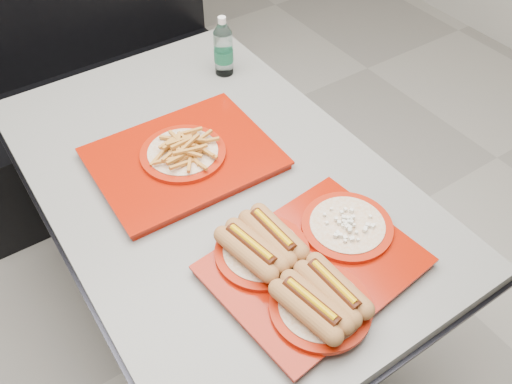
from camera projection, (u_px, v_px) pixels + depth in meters
ground at (224, 314)px, 2.09m from camera, size 6.00×6.00×0.00m
diner_table at (216, 213)px, 1.66m from camera, size 0.92×1.42×0.75m
booth_bench at (93, 89)px, 2.43m from camera, size 1.30×0.57×1.35m
tray_near at (308, 263)px, 1.28m from camera, size 0.51×0.43×0.10m
tray_far at (183, 155)px, 1.56m from camera, size 0.51×0.41×0.10m
water_bottle at (223, 50)px, 1.84m from camera, size 0.07×0.07×0.21m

